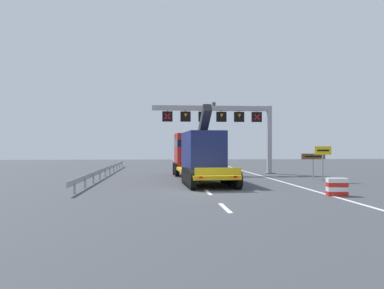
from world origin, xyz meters
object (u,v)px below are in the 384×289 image
object	(u,v)px
overhead_lane_gantry	(226,119)
tourist_info_sign_brown	(313,159)
crash_barrier_striped	(337,187)
heavy_haul_truck_yellow	(197,153)
exit_sign_yellow	(323,155)

from	to	relation	value
overhead_lane_gantry	tourist_info_sign_brown	size ratio (longest dim) A/B	5.76
overhead_lane_gantry	crash_barrier_striped	xyz separation A→B (m)	(2.90, -16.65, -4.67)
tourist_info_sign_brown	crash_barrier_striped	xyz separation A→B (m)	(-2.90, -10.31, -1.09)
tourist_info_sign_brown	heavy_haul_truck_yellow	bearing A→B (deg)	177.71
tourist_info_sign_brown	crash_barrier_striped	bearing A→B (deg)	-105.73
crash_barrier_striped	exit_sign_yellow	bearing A→B (deg)	71.52
overhead_lane_gantry	tourist_info_sign_brown	world-z (taller)	overhead_lane_gantry
exit_sign_yellow	heavy_haul_truck_yellow	bearing A→B (deg)	162.09
overhead_lane_gantry	heavy_haul_truck_yellow	distance (m)	7.47
overhead_lane_gantry	exit_sign_yellow	xyz separation A→B (m)	(5.52, -8.80, -3.23)
overhead_lane_gantry	tourist_info_sign_brown	distance (m)	9.31
overhead_lane_gantry	heavy_haul_truck_yellow	size ratio (longest dim) A/B	0.80
crash_barrier_striped	tourist_info_sign_brown	bearing A→B (deg)	74.27
heavy_haul_truck_yellow	exit_sign_yellow	size ratio (longest dim) A/B	5.59
heavy_haul_truck_yellow	tourist_info_sign_brown	distance (m)	9.04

